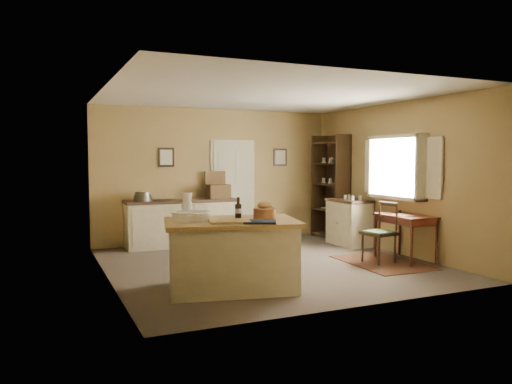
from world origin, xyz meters
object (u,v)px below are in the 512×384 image
work_island (231,253)px  writing_desk (405,221)px  sideboard (182,221)px  shelving_unit (332,187)px  right_cabinet (349,222)px  desk_chair (379,233)px

work_island → writing_desk: size_ratio=1.96×
sideboard → shelving_unit: size_ratio=1.00×
work_island → writing_desk: 3.35m
writing_desk → shelving_unit: bearing=86.4°
sideboard → writing_desk: bearing=-43.6°
writing_desk → right_cabinet: 1.64m
sideboard → right_cabinet: size_ratio=2.21×
work_island → shelving_unit: (3.46, 3.00, 0.61)m
desk_chair → right_cabinet: 1.66m
shelving_unit → right_cabinet: bearing=-100.4°
work_island → writing_desk: bearing=21.5°
work_island → sideboard: bearing=97.7°
sideboard → desk_chair: sideboard is taller
writing_desk → shelving_unit: size_ratio=0.44×
sideboard → right_cabinet: bearing=-22.4°
sideboard → writing_desk: sideboard is taller
shelving_unit → work_island: bearing=-139.1°
writing_desk → desk_chair: 0.54m
desk_chair → shelving_unit: shelving_unit is taller
work_island → sideboard: 3.40m
right_cabinet → shelving_unit: shelving_unit is taller
right_cabinet → desk_chair: bearing=-107.7°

